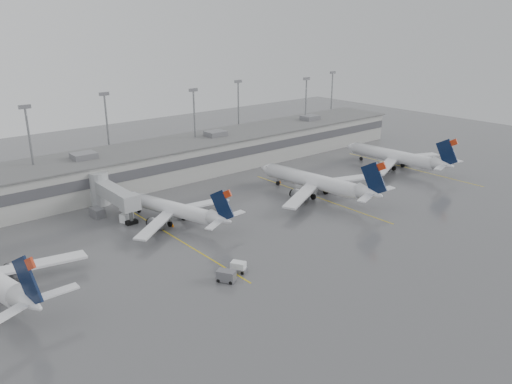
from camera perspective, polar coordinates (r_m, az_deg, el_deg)
ground at (r=82.96m, az=10.69°, el=-7.45°), size 260.00×260.00×0.00m
terminal at (r=123.71m, az=-10.25°, el=3.54°), size 152.00×17.00×9.45m
light_masts at (r=126.87m, az=-11.78°, el=7.48°), size 142.40×8.00×20.60m
jet_bridge_right at (r=104.61m, az=-16.56°, el=0.01°), size 4.00×17.20×7.00m
stand_markings at (r=98.35m, az=-0.09°, el=-2.78°), size 105.25×40.00×0.01m
jet_mid_left at (r=95.48m, az=-9.31°, el=-1.91°), size 24.00×27.30×9.08m
jet_mid_right at (r=109.21m, az=7.09°, el=1.18°), size 29.43×33.17×10.75m
jet_far_right at (r=134.43m, az=15.86°, el=3.94°), size 28.63×32.16×10.40m
baggage_tug at (r=77.24m, az=-2.03°, el=-8.66°), size 2.63×2.99×1.64m
baggage_cart at (r=74.57m, az=-3.42°, el=-9.53°), size 2.71×3.12×1.74m
gse_uld_b at (r=98.72m, az=-14.57°, el=-2.81°), size 2.80×2.36×1.69m
gse_uld_c at (r=120.60m, az=4.46°, el=1.80°), size 3.13×2.54×1.92m
gse_loader at (r=102.34m, az=-17.69°, el=-2.28°), size 2.12×3.12×1.85m
cone_b at (r=94.58m, az=-9.48°, el=-3.74°), size 0.44×0.44×0.70m
cone_c at (r=118.43m, az=2.76°, el=1.21°), size 0.47×0.47×0.75m
cone_d at (r=137.48m, az=14.26°, el=3.13°), size 0.38×0.38×0.60m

